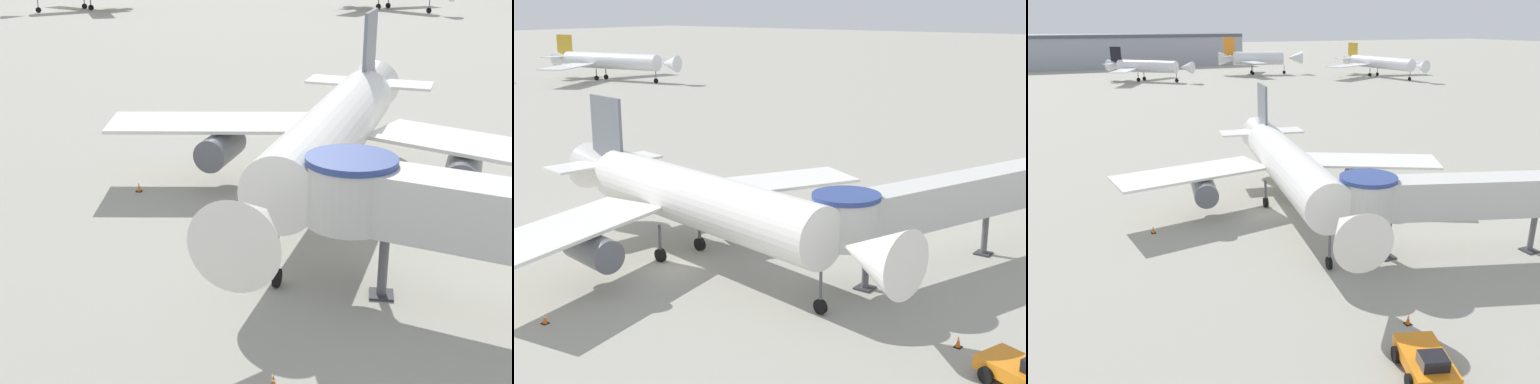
% 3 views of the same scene
% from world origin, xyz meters
% --- Properties ---
extents(ground_plane, '(800.00, 800.00, 0.00)m').
position_xyz_m(ground_plane, '(0.00, 0.00, 0.00)').
color(ground_plane, '#9E9B8E').
extents(main_airplane, '(30.82, 31.61, 10.36)m').
position_xyz_m(main_airplane, '(1.84, -0.47, 4.37)').
color(main_airplane, white).
rests_on(main_airplane, ground_plane).
extents(traffic_cone_port_wing, '(0.37, 0.37, 0.61)m').
position_xyz_m(traffic_cone_port_wing, '(-10.37, -0.27, 0.29)').
color(traffic_cone_port_wing, black).
rests_on(traffic_cone_port_wing, ground_plane).
extents(traffic_cone_near_nose, '(0.39, 0.39, 0.65)m').
position_xyz_m(traffic_cone_near_nose, '(0.79, -19.64, 0.31)').
color(traffic_cone_near_nose, black).
rests_on(traffic_cone_near_nose, ground_plane).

